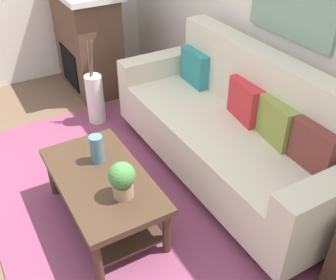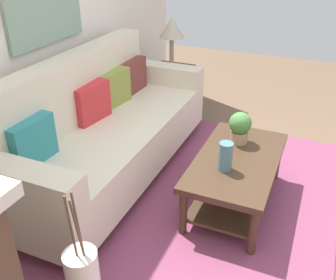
{
  "view_description": "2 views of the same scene",
  "coord_description": "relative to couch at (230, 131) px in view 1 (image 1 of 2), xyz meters",
  "views": [
    {
      "loc": [
        2.3,
        -0.4,
        2.28
      ],
      "look_at": [
        0.08,
        0.88,
        0.49
      ],
      "focal_mm": 43.12,
      "sensor_mm": 36.0,
      "label": 1
    },
    {
      "loc": [
        -2.3,
        -0.19,
        1.94
      ],
      "look_at": [
        0.15,
        0.86,
        0.47
      ],
      "focal_mm": 40.38,
      "sensor_mm": 36.0,
      "label": 2
    }
  ],
  "objects": [
    {
      "name": "throw_pillow_olive",
      "position": [
        0.37,
        0.12,
        0.25
      ],
      "size": [
        0.37,
        0.17,
        0.32
      ],
      "primitive_type": "cube",
      "rotation": [
        0.0,
        0.0,
        -0.15
      ],
      "color": "olive",
      "rests_on": "couch"
    },
    {
      "name": "couch",
      "position": [
        0.0,
        0.0,
        0.0
      ],
      "size": [
        2.34,
        0.84,
        1.08
      ],
      "color": "beige",
      "rests_on": "ground_plane"
    },
    {
      "name": "area_rug",
      "position": [
        -0.15,
        -0.93,
        -0.43
      ],
      "size": [
        2.99,
        2.01,
        0.01
      ],
      "primitive_type": "cube",
      "color": "#843D5B",
      "rests_on": "ground_plane"
    },
    {
      "name": "throw_pillow_crimson",
      "position": [
        -0.0,
        0.12,
        0.25
      ],
      "size": [
        0.37,
        0.17,
        0.32
      ],
      "primitive_type": "cube",
      "rotation": [
        0.0,
        0.0,
        -0.15
      ],
      "color": "red",
      "rests_on": "couch"
    },
    {
      "name": "fireplace",
      "position": [
        -2.14,
        -0.42,
        0.16
      ],
      "size": [
        1.02,
        0.58,
        1.16
      ],
      "color": "brown",
      "rests_on": "ground_plane"
    },
    {
      "name": "floor_vase_branch_c",
      "position": [
        -1.36,
        -0.69,
        0.27
      ],
      "size": [
        0.04,
        0.03,
        0.36
      ],
      "primitive_type": "cylinder",
      "rotation": [
        -0.04,
        -0.08,
        0.0
      ],
      "color": "brown",
      "rests_on": "floor_vase"
    },
    {
      "name": "floor_vase",
      "position": [
        -1.35,
        -0.67,
        -0.17
      ],
      "size": [
        0.18,
        0.18,
        0.53
      ],
      "primitive_type": "cylinder",
      "color": "white",
      "rests_on": "ground_plane"
    },
    {
      "name": "floor_vase_branch_a",
      "position": [
        -1.33,
        -0.67,
        0.27
      ],
      "size": [
        0.03,
        0.05,
        0.36
      ],
      "primitive_type": "cylinder",
      "rotation": [
        -0.1,
        0.05,
        0.0
      ],
      "color": "brown",
      "rests_on": "floor_vase"
    },
    {
      "name": "wall_back",
      "position": [
        -0.15,
        0.54,
        0.92
      ],
      "size": [
        5.09,
        0.1,
        2.7
      ],
      "primitive_type": "cube",
      "color": "silver",
      "rests_on": "ground_plane"
    },
    {
      "name": "floor_vase_branch_b",
      "position": [
        -1.36,
        -0.66,
        0.27
      ],
      "size": [
        0.01,
        0.03,
        0.36
      ],
      "primitive_type": "cylinder",
      "rotation": [
        -0.06,
        0.01,
        0.0
      ],
      "color": "brown",
      "rests_on": "floor_vase"
    },
    {
      "name": "tabletop_vase",
      "position": [
        -0.17,
        -1.1,
        0.11
      ],
      "size": [
        0.1,
        0.1,
        0.22
      ],
      "primitive_type": "cylinder",
      "color": "slate",
      "rests_on": "coffee_table"
    },
    {
      "name": "throw_pillow_maroon",
      "position": [
        0.74,
        0.12,
        0.25
      ],
      "size": [
        0.36,
        0.14,
        0.32
      ],
      "primitive_type": "cube",
      "rotation": [
        0.0,
        0.0,
        -0.04
      ],
      "color": "brown",
      "rests_on": "couch"
    },
    {
      "name": "potted_plant_tabletop",
      "position": [
        0.26,
        -1.09,
        0.14
      ],
      "size": [
        0.18,
        0.18,
        0.26
      ],
      "color": "tan",
      "rests_on": "coffee_table"
    },
    {
      "name": "ground_plane",
      "position": [
        -0.15,
        -1.43,
        -0.43
      ],
      "size": [
        9.09,
        9.09,
        0.0
      ],
      "primitive_type": "plane",
      "color": "brown"
    },
    {
      "name": "coffee_table",
      "position": [
        0.01,
        -1.15,
        -0.12
      ],
      "size": [
        1.1,
        0.6,
        0.43
      ],
      "color": "#422D1E",
      "rests_on": "ground_plane"
    },
    {
      "name": "throw_pillow_teal",
      "position": [
        -0.74,
        0.12,
        0.25
      ],
      "size": [
        0.37,
        0.14,
        0.32
      ],
      "primitive_type": "cube",
      "rotation": [
        0.0,
        0.0,
        -0.05
      ],
      "color": "teal",
      "rests_on": "couch"
    }
  ]
}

